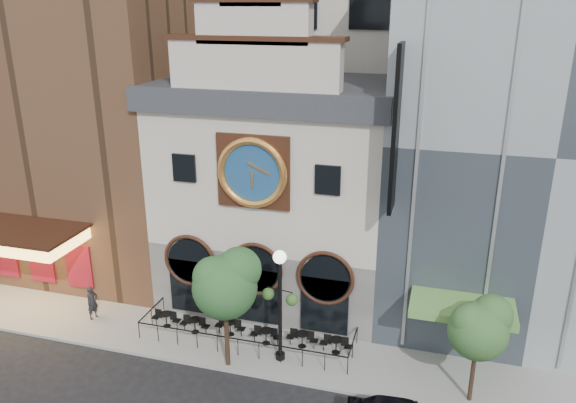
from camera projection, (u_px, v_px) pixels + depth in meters
The scene contains 16 objects.
ground at pixel (229, 373), 25.86m from camera, with size 120.00×120.00×0.00m, color black.
sidewalk at pixel (247, 342), 28.09m from camera, with size 44.00×5.00×0.15m, color gray.
clock_building at pixel (278, 185), 30.70m from camera, with size 12.60×8.78×18.65m.
theater_building at pixel (83, 64), 34.03m from camera, with size 14.00×15.60×25.00m.
retail_building at pixel (537, 129), 28.12m from camera, with size 14.00×14.40×20.00m.
cafe_railing at pixel (247, 333), 27.92m from camera, with size 10.60×2.60×0.90m, color black, non-canonical shape.
bistro_0 at pixel (166, 319), 29.14m from camera, with size 1.58×0.68×0.90m.
bistro_1 at pixel (195, 324), 28.61m from camera, with size 1.58×0.68×0.90m.
bistro_2 at pixel (230, 327), 28.41m from camera, with size 1.58×0.68×0.90m.
bistro_3 at pixel (266, 335), 27.67m from camera, with size 1.58×0.68×0.90m.
bistro_4 at pixel (302, 338), 27.42m from camera, with size 1.58×0.68×0.90m.
bistro_5 at pixel (336, 344), 26.94m from camera, with size 1.58×0.68×0.90m.
pedestrian at pixel (92, 302), 29.77m from camera, with size 0.68×0.45×1.87m, color black.
lamppost at pixel (280, 294), 25.48m from camera, with size 1.78×0.79×5.62m.
tree_left at pixel (226, 282), 24.82m from camera, with size 3.04×2.92×5.85m.
tree_right at pixel (480, 326), 22.72m from camera, with size 2.54×2.44×4.89m.
Camera 1 is at (8.61, -20.11, 16.12)m, focal length 35.00 mm.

